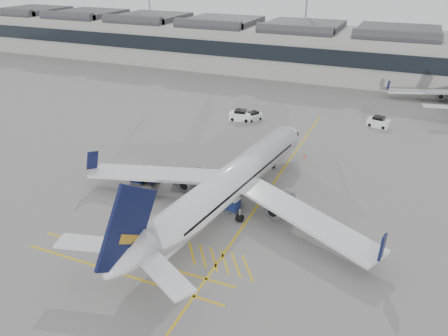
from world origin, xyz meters
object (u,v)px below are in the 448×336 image
at_px(baggage_cart_a, 233,204).
at_px(pushback_tug, 146,193).
at_px(airliner_main, 228,184).
at_px(ramp_agent_b, 217,183).
at_px(ramp_agent_a, 230,183).
at_px(belt_loader, 240,172).

relative_size(baggage_cart_a, pushback_tug, 0.63).
distance_m(airliner_main, baggage_cart_a, 2.46).
height_order(baggage_cart_a, pushback_tug, baggage_cart_a).
xyz_separation_m(baggage_cart_a, ramp_agent_b, (-3.91, 4.22, -0.06)).
relative_size(ramp_agent_a, pushback_tug, 0.55).
bearing_deg(ramp_agent_a, pushback_tug, 168.82).
bearing_deg(ramp_agent_b, ramp_agent_a, 173.31).
distance_m(airliner_main, pushback_tug, 10.79).
bearing_deg(airliner_main, baggage_cart_a, -24.00).
xyz_separation_m(ramp_agent_a, ramp_agent_b, (-1.47, -0.83, 0.04)).
bearing_deg(ramp_agent_b, baggage_cart_a, 96.66).
relative_size(airliner_main, baggage_cart_a, 22.40).
relative_size(airliner_main, belt_loader, 9.46).
distance_m(belt_loader, baggage_cart_a, 9.33).
xyz_separation_m(baggage_cart_a, pushback_tug, (-11.06, -1.33, -0.27)).
height_order(belt_loader, pushback_tug, belt_loader).
height_order(airliner_main, baggage_cart_a, airliner_main).
relative_size(airliner_main, ramp_agent_b, 24.23).
xyz_separation_m(airliner_main, baggage_cart_a, (0.73, -0.45, -2.30)).
distance_m(airliner_main, ramp_agent_b, 5.47).
height_order(belt_loader, baggage_cart_a, belt_loader).
height_order(ramp_agent_a, pushback_tug, ramp_agent_a).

